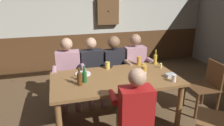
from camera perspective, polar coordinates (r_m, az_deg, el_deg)
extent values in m
plane|color=brown|center=(3.23, 1.57, -17.39)|extent=(8.03, 8.03, 0.00)
cube|color=beige|center=(5.31, -7.58, 15.65)|extent=(6.69, 0.12, 1.39)
cube|color=brown|center=(5.50, -7.05, 3.61)|extent=(6.69, 0.12, 0.91)
cube|color=brown|center=(2.97, 0.96, -4.46)|extent=(1.86, 0.99, 0.04)
cylinder|color=brown|center=(3.15, 18.54, -11.77)|extent=(0.08, 0.08, 0.72)
cylinder|color=brown|center=(3.40, -15.22, -9.00)|extent=(0.08, 0.08, 0.72)
cylinder|color=brown|center=(3.77, 11.56, -5.75)|extent=(0.08, 0.08, 0.72)
cube|color=#B78493|center=(3.61, -12.36, -0.76)|extent=(0.41, 0.24, 0.52)
sphere|color=tan|center=(3.49, -12.82, 5.32)|extent=(0.20, 0.20, 0.20)
cylinder|color=#B78493|center=(3.57, -10.21, -4.99)|extent=(0.14, 0.39, 0.13)
cylinder|color=#B78493|center=(3.57, -13.80, -5.28)|extent=(0.14, 0.39, 0.13)
cylinder|color=#B78493|center=(3.52, -9.70, -10.24)|extent=(0.10, 0.10, 0.42)
cylinder|color=#B78493|center=(3.52, -13.39, -10.55)|extent=(0.10, 0.10, 0.42)
cylinder|color=#B78493|center=(3.37, -8.26, -1.47)|extent=(0.09, 0.28, 0.08)
cylinder|color=#B78493|center=(3.36, -16.19, -2.11)|extent=(0.09, 0.28, 0.08)
cube|color=black|center=(3.65, -5.81, -0.24)|extent=(0.42, 0.26, 0.51)
sphere|color=tan|center=(3.54, -6.02, 5.62)|extent=(0.20, 0.20, 0.20)
cylinder|color=#B78493|center=(3.65, -3.46, -4.18)|extent=(0.16, 0.38, 0.13)
cylinder|color=#B78493|center=(3.60, -6.87, -4.66)|extent=(0.16, 0.38, 0.13)
cylinder|color=#B78493|center=(3.61, -2.48, -9.21)|extent=(0.10, 0.10, 0.42)
cylinder|color=#B78493|center=(3.55, -5.95, -9.78)|extent=(0.10, 0.10, 0.42)
cylinder|color=black|center=(3.48, -1.03, -0.70)|extent=(0.10, 0.29, 0.08)
cylinder|color=black|center=(3.36, -8.54, -1.64)|extent=(0.10, 0.29, 0.08)
cube|color=black|center=(3.74, 0.50, 0.18)|extent=(0.45, 0.28, 0.49)
sphere|color=brown|center=(3.64, 0.52, 5.93)|extent=(0.22, 0.22, 0.22)
cylinder|color=#997F60|center=(3.74, 3.12, -3.54)|extent=(0.20, 0.43, 0.13)
cylinder|color=#997F60|center=(3.65, -0.07, -4.14)|extent=(0.20, 0.43, 0.13)
cylinder|color=#997F60|center=(3.69, 4.59, -8.52)|extent=(0.10, 0.10, 0.42)
cylinder|color=#997F60|center=(3.60, 1.36, -9.28)|extent=(0.10, 0.10, 0.42)
cylinder|color=brown|center=(3.64, 5.57, -0.08)|extent=(0.12, 0.29, 0.08)
cylinder|color=black|center=(3.43, -1.31, -1.21)|extent=(0.12, 0.29, 0.08)
cube|color=#B78493|center=(3.87, 6.45, 0.92)|extent=(0.40, 0.22, 0.52)
sphere|color=#9E755B|center=(3.77, 6.67, 6.59)|extent=(0.21, 0.21, 0.21)
cylinder|color=silver|center=(3.88, 8.64, -2.92)|extent=(0.14, 0.40, 0.13)
cylinder|color=silver|center=(3.79, 5.69, -3.31)|extent=(0.14, 0.40, 0.13)
cylinder|color=silver|center=(3.83, 9.73, -7.71)|extent=(0.10, 0.10, 0.42)
cylinder|color=silver|center=(3.74, 6.73, -8.23)|extent=(0.10, 0.10, 0.42)
cylinder|color=#B78493|center=(3.75, 11.14, 0.48)|extent=(0.09, 0.28, 0.08)
cylinder|color=#9E755B|center=(3.57, 4.70, -0.21)|extent=(0.09, 0.28, 0.08)
cube|color=#AD1919|center=(2.31, 6.81, -12.68)|extent=(0.39, 0.26, 0.50)
sphere|color=tan|center=(2.14, 7.21, -4.02)|extent=(0.20, 0.20, 0.20)
cylinder|color=#33724C|center=(2.52, 3.36, -15.83)|extent=(0.16, 0.39, 0.13)
cylinder|color=#33724C|center=(2.57, 7.93, -15.22)|extent=(0.16, 0.39, 0.13)
cylinder|color=#AD1919|center=(2.47, 0.20, -9.68)|extent=(0.10, 0.29, 0.08)
cylinder|color=#AD1919|center=(2.57, 9.76, -8.67)|extent=(0.10, 0.29, 0.08)
cube|color=brown|center=(3.68, 24.22, -6.28)|extent=(0.47, 0.47, 0.02)
cube|color=brown|center=(3.71, 27.20, -2.80)|extent=(0.06, 0.40, 0.42)
cylinder|color=brown|center=(3.54, 22.91, -11.30)|extent=(0.04, 0.04, 0.44)
cylinder|color=brown|center=(3.81, 19.76, -8.60)|extent=(0.04, 0.04, 0.44)
cylinder|color=brown|center=(3.75, 27.80, -10.25)|extent=(0.04, 0.04, 0.44)
cylinder|color=brown|center=(4.01, 24.46, -7.80)|extent=(0.04, 0.04, 0.44)
cube|color=brown|center=(2.88, 27.47, -14.04)|extent=(0.62, 0.62, 0.02)
cylinder|color=brown|center=(3.16, 23.25, -15.29)|extent=(0.04, 0.04, 0.44)
cylinder|color=#F9E08C|center=(3.41, 13.72, -0.73)|extent=(0.04, 0.04, 0.08)
cube|color=#B2B7BC|center=(3.09, 16.25, -3.37)|extent=(0.14, 0.10, 0.05)
cylinder|color=white|center=(3.10, -8.27, -3.04)|extent=(0.24, 0.24, 0.01)
cylinder|color=gold|center=(3.55, 12.19, 0.96)|extent=(0.06, 0.06, 0.17)
cylinder|color=gold|center=(3.51, 12.34, 2.94)|extent=(0.02, 0.02, 0.09)
cylinder|color=#195923|center=(2.80, -7.82, -3.97)|extent=(0.06, 0.06, 0.15)
cylinder|color=#195923|center=(2.76, -7.93, -1.69)|extent=(0.03, 0.03, 0.09)
cylinder|color=#593314|center=(2.72, -9.19, -4.55)|extent=(0.07, 0.07, 0.17)
cylinder|color=#593314|center=(2.67, -9.33, -2.12)|extent=(0.03, 0.03, 0.07)
cylinder|color=gold|center=(3.47, 7.62, 0.65)|extent=(0.07, 0.07, 0.15)
cylinder|color=#E5C64C|center=(3.28, -1.28, -0.65)|extent=(0.08, 0.08, 0.11)
cylinder|color=white|center=(2.84, 8.86, -3.89)|extent=(0.08, 0.08, 0.13)
cylinder|color=gold|center=(3.11, 8.97, -1.59)|extent=(0.07, 0.07, 0.15)
cylinder|color=gold|center=(3.02, 9.11, -2.21)|extent=(0.08, 0.08, 0.16)
cylinder|color=white|center=(2.93, 17.19, -4.16)|extent=(0.06, 0.06, 0.10)
cube|color=brown|center=(5.30, -1.17, 14.67)|extent=(0.56, 0.12, 0.70)
sphere|color=black|center=(5.23, -0.95, 14.61)|extent=(0.03, 0.03, 0.03)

